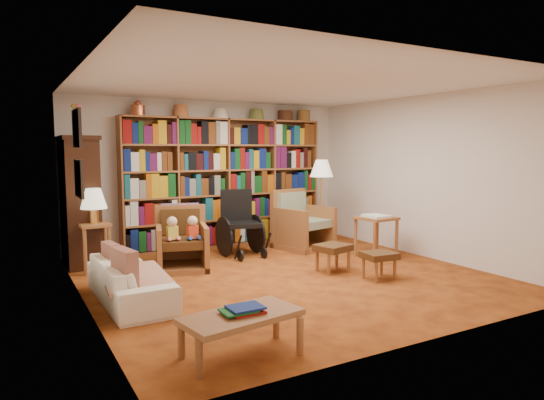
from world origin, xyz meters
TOP-DOWN VIEW (x-y plane):
  - floor at (0.00, 0.00)m, footprint 5.00×5.00m
  - ceiling at (0.00, 0.00)m, footprint 5.00×5.00m
  - wall_back at (0.00, 2.50)m, footprint 5.00×0.00m
  - wall_front at (0.00, -2.50)m, footprint 5.00×0.00m
  - wall_left at (-2.50, 0.00)m, footprint 0.00×5.00m
  - wall_right at (2.50, 0.00)m, footprint 0.00×5.00m
  - bookshelf at (0.20, 2.33)m, footprint 3.60×0.30m
  - curio_cabinet at (-2.25, 2.00)m, footprint 0.50×0.95m
  - framed_pictures at (-2.48, 0.30)m, footprint 0.03×0.52m
  - sofa at (-2.05, -0.11)m, footprint 1.61×0.66m
  - sofa_throw at (-2.00, -0.11)m, footprint 0.77×1.32m
  - cushion_left at (-2.18, 0.24)m, footprint 0.15×0.37m
  - cushion_right at (-2.18, -0.46)m, footprint 0.20×0.43m
  - side_table_lamp at (-2.15, 1.47)m, footprint 0.40×0.40m
  - table_lamp at (-2.15, 1.47)m, footprint 0.35×0.35m
  - armchair_leather at (-1.08, 1.08)m, footprint 0.89×0.90m
  - armchair_sage at (1.19, 1.48)m, footprint 0.98×0.99m
  - wheelchair at (0.04, 1.46)m, footprint 0.62×0.83m
  - floor_lamp at (1.54, 1.36)m, footprint 0.40×0.40m
  - side_table_papers at (1.78, 0.24)m, footprint 0.56×0.56m
  - footstool_a at (0.68, -0.14)m, footprint 0.53×0.48m
  - footstool_b at (0.98, -0.74)m, footprint 0.45×0.39m
  - coffee_table at (-1.60, -1.98)m, footprint 1.03×0.63m

SIDE VIEW (x-z plane):
  - floor at x=0.00m, z-range 0.00..0.00m
  - sofa at x=-2.05m, z-range 0.00..0.47m
  - footstool_b at x=0.98m, z-range 0.11..0.46m
  - sofa_throw at x=-2.00m, z-range 0.28..0.32m
  - footstool_a at x=0.68m, z-range 0.12..0.50m
  - coffee_table at x=-1.60m, z-range 0.11..0.52m
  - armchair_leather at x=-1.08m, z-range -0.08..0.81m
  - armchair_sage at x=1.19m, z-range -0.12..0.87m
  - cushion_left at x=-2.18m, z-range 0.27..0.63m
  - cushion_right at x=-2.18m, z-range 0.25..0.65m
  - wheelchair at x=0.04m, z-range -0.05..0.99m
  - side_table_lamp at x=-2.15m, z-range 0.14..0.81m
  - side_table_papers at x=1.78m, z-range 0.19..0.86m
  - curio_cabinet at x=-2.25m, z-range -0.25..2.15m
  - table_lamp at x=-2.15m, z-range 0.75..1.23m
  - bookshelf at x=0.20m, z-range -0.04..2.38m
  - wall_back at x=0.00m, z-range -1.25..3.75m
  - wall_front at x=0.00m, z-range -1.25..3.75m
  - wall_left at x=-2.50m, z-range -1.25..3.75m
  - wall_right at x=2.50m, z-range -1.25..3.75m
  - floor_lamp at x=1.54m, z-range 0.54..2.04m
  - framed_pictures at x=-2.48m, z-range 1.14..2.11m
  - ceiling at x=0.00m, z-range 2.50..2.50m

